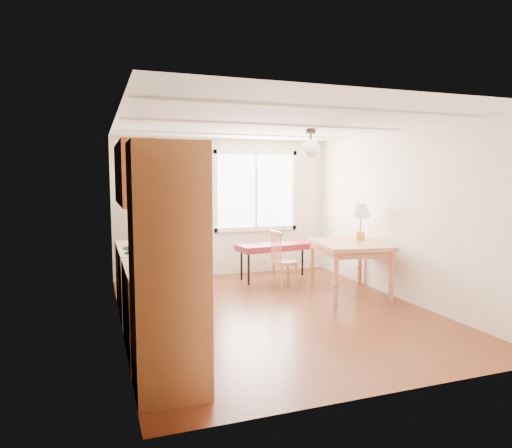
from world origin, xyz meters
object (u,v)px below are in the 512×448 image
bench (277,247)px  dining_table (349,249)px  refrigerator (174,236)px  chair (280,256)px

bench → dining_table: 1.46m
dining_table → refrigerator: bearing=155.7°
refrigerator → bench: bearing=-17.9°
bench → dining_table: (0.68, -1.28, 0.13)m
bench → chair: 0.57m
refrigerator → bench: refrigerator is taller
dining_table → chair: bearing=148.8°
refrigerator → bench: size_ratio=1.12×
refrigerator → dining_table: size_ratio=1.12×
bench → dining_table: dining_table is taller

